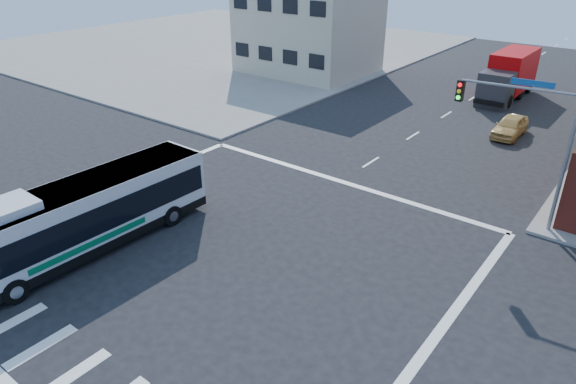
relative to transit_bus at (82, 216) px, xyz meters
The scene contains 7 objects.
ground 6.38m from the transit_bus, 34.32° to the left, with size 120.00×120.00×0.00m, color black.
sidewalk_nw 48.76m from the transit_bus, 127.88° to the left, with size 50.00×50.00×0.15m, color gray.
building_west 35.59m from the transit_bus, 109.65° to the left, with size 12.06×10.06×8.00m.
signal_mast_ne 20.24m from the transit_bus, 44.86° to the left, with size 7.91×1.13×8.07m.
transit_bus is the anchor object (origin of this frame).
box_truck 36.79m from the transit_bus, 78.65° to the left, with size 2.62×8.63×3.88m.
parked_car 28.52m from the transit_bus, 68.58° to the left, with size 1.70×4.21×1.44m, color tan.
Camera 1 is at (13.83, -13.39, 12.57)m, focal length 32.00 mm.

